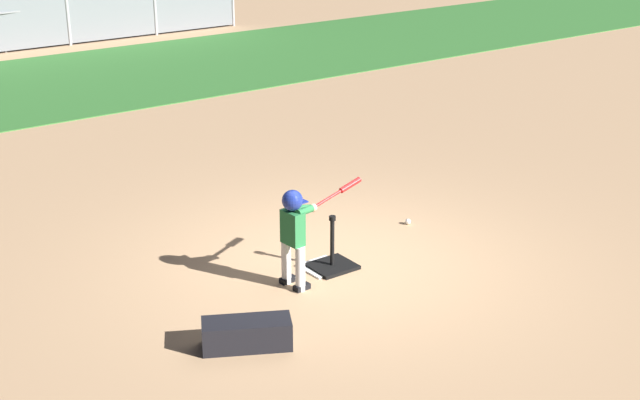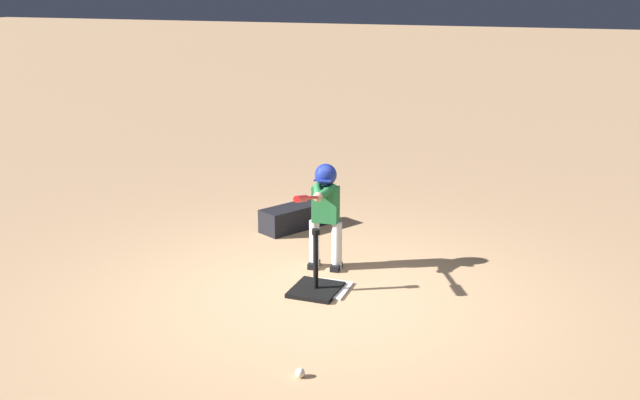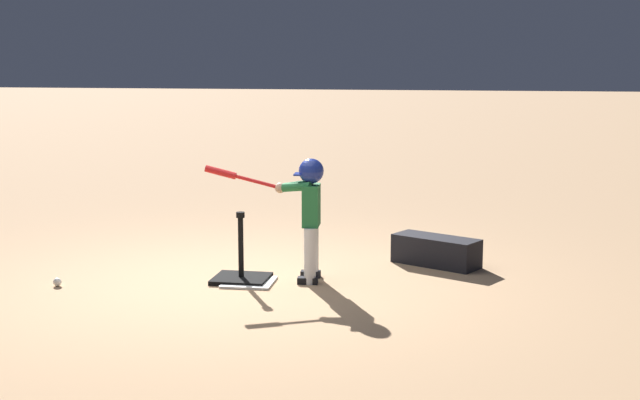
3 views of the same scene
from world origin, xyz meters
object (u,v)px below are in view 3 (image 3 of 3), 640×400
object	(u,v)px
batter_child	(307,204)
equipment_bag	(436,251)
batting_tee	(241,273)
baseball	(57,282)

from	to	relation	value
batter_child	equipment_bag	bearing A→B (deg)	-144.35
batting_tee	equipment_bag	xyz separation A→B (m)	(-1.70, -0.93, 0.07)
batting_tee	batter_child	distance (m)	0.86
batter_child	equipment_bag	distance (m)	1.49
batting_tee	batter_child	xyz separation A→B (m)	(-0.58, -0.13, 0.63)
baseball	equipment_bag	xyz separation A→B (m)	(-3.24, -1.39, 0.10)
batting_tee	batter_child	bearing A→B (deg)	-167.76
batting_tee	batter_child	world-z (taller)	batter_child
equipment_bag	batter_child	bearing A→B (deg)	63.53
batting_tee	equipment_bag	distance (m)	1.93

